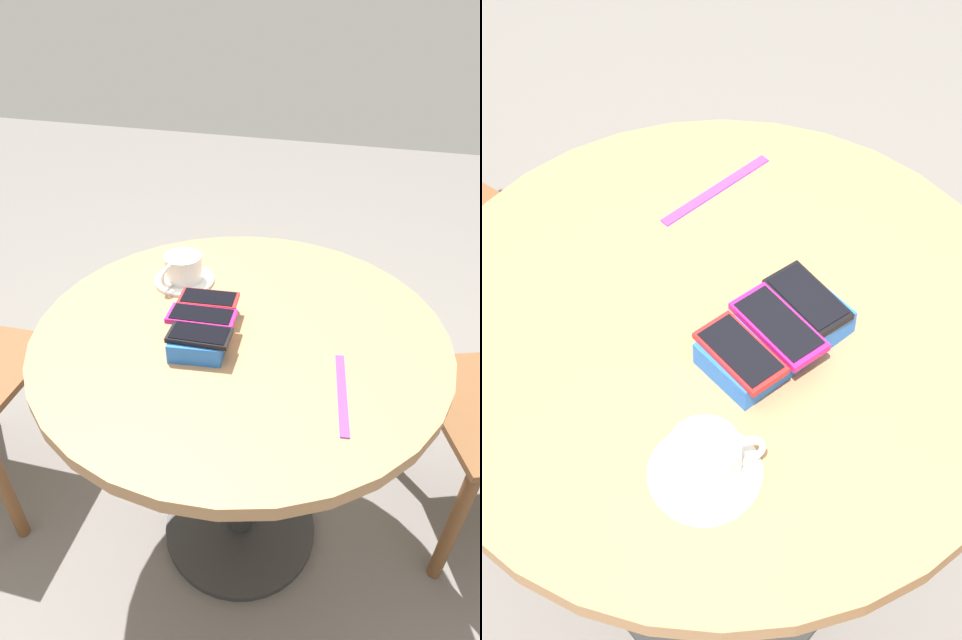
% 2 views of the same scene
% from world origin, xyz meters
% --- Properties ---
extents(ground_plane, '(8.00, 8.00, 0.00)m').
position_xyz_m(ground_plane, '(0.00, 0.00, 0.00)').
color(ground_plane, slate).
extents(round_table, '(0.88, 0.88, 0.74)m').
position_xyz_m(round_table, '(0.00, 0.00, 0.59)').
color(round_table, '#2D2D2D').
rests_on(round_table, ground_plane).
extents(phone_box, '(0.21, 0.13, 0.04)m').
position_xyz_m(phone_box, '(-0.04, 0.07, 0.76)').
color(phone_box, blue).
rests_on(phone_box, round_table).
extents(phone_black, '(0.07, 0.13, 0.01)m').
position_xyz_m(phone_black, '(-0.11, 0.05, 0.79)').
color(phone_black, black).
rests_on(phone_black, phone_box).
extents(phone_magenta, '(0.07, 0.14, 0.01)m').
position_xyz_m(phone_magenta, '(-0.05, 0.07, 0.79)').
color(phone_magenta, '#D11975').
rests_on(phone_magenta, phone_box).
extents(phone_red, '(0.07, 0.13, 0.01)m').
position_xyz_m(phone_red, '(0.02, 0.08, 0.79)').
color(phone_red, red).
rests_on(phone_red, phone_box).
extents(saucer, '(0.15, 0.15, 0.01)m').
position_xyz_m(saucer, '(0.15, 0.18, 0.74)').
color(saucer, silver).
rests_on(saucer, round_table).
extents(coffee_cup, '(0.12, 0.09, 0.06)m').
position_xyz_m(coffee_cup, '(0.14, 0.18, 0.78)').
color(coffee_cup, silver).
rests_on(coffee_cup, saucer).
extents(lanyard_strap, '(0.21, 0.05, 0.00)m').
position_xyz_m(lanyard_strap, '(-0.14, -0.23, 0.74)').
color(lanyard_strap, purple).
rests_on(lanyard_strap, round_table).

